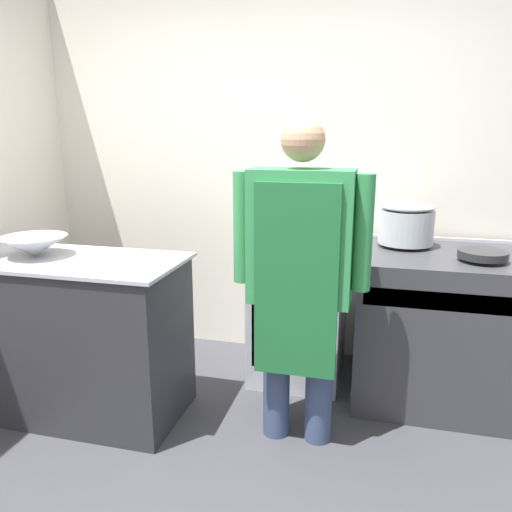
{
  "coord_description": "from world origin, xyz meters",
  "views": [
    {
      "loc": [
        0.77,
        -1.62,
        1.58
      ],
      "look_at": [
        0.11,
        0.99,
        0.91
      ],
      "focal_mm": 35.0,
      "sensor_mm": 36.0,
      "label": 1
    }
  ],
  "objects_px": {
    "mixing_bowl": "(34,246)",
    "fridge_unit": "(299,313)",
    "person_cook": "(300,266)",
    "saute_pan": "(483,254)",
    "stove": "(436,326)",
    "stock_pot": "(406,223)"
  },
  "relations": [
    {
      "from": "stove",
      "to": "person_cook",
      "type": "xyz_separation_m",
      "value": [
        -0.73,
        -0.64,
        0.49
      ]
    },
    {
      "from": "saute_pan",
      "to": "mixing_bowl",
      "type": "bearing_deg",
      "value": -167.03
    },
    {
      "from": "mixing_bowl",
      "to": "fridge_unit",
      "type": "bearing_deg",
      "value": 29.84
    },
    {
      "from": "stove",
      "to": "mixing_bowl",
      "type": "xyz_separation_m",
      "value": [
        -2.2,
        -0.69,
        0.52
      ]
    },
    {
      "from": "stove",
      "to": "person_cook",
      "type": "distance_m",
      "value": 1.09
    },
    {
      "from": "saute_pan",
      "to": "fridge_unit",
      "type": "bearing_deg",
      "value": 167.44
    },
    {
      "from": "stove",
      "to": "saute_pan",
      "type": "xyz_separation_m",
      "value": [
        0.19,
        -0.14,
        0.49
      ]
    },
    {
      "from": "person_cook",
      "to": "stock_pot",
      "type": "xyz_separation_m",
      "value": [
        0.52,
        0.78,
        0.1
      ]
    },
    {
      "from": "fridge_unit",
      "to": "mixing_bowl",
      "type": "bearing_deg",
      "value": -150.16
    },
    {
      "from": "fridge_unit",
      "to": "mixing_bowl",
      "type": "xyz_separation_m",
      "value": [
        -1.36,
        -0.78,
        0.55
      ]
    },
    {
      "from": "stove",
      "to": "saute_pan",
      "type": "bearing_deg",
      "value": -36.37
    },
    {
      "from": "person_cook",
      "to": "mixing_bowl",
      "type": "xyz_separation_m",
      "value": [
        -1.47,
        -0.05,
        0.02
      ]
    },
    {
      "from": "person_cook",
      "to": "saute_pan",
      "type": "bearing_deg",
      "value": 28.74
    },
    {
      "from": "stove",
      "to": "stock_pot",
      "type": "relative_size",
      "value": 2.84
    },
    {
      "from": "fridge_unit",
      "to": "mixing_bowl",
      "type": "distance_m",
      "value": 1.66
    },
    {
      "from": "fridge_unit",
      "to": "stove",
      "type": "bearing_deg",
      "value": -6.27
    },
    {
      "from": "fridge_unit",
      "to": "person_cook",
      "type": "relative_size",
      "value": 0.51
    },
    {
      "from": "stove",
      "to": "stock_pot",
      "type": "xyz_separation_m",
      "value": [
        -0.21,
        0.14,
        0.6
      ]
    },
    {
      "from": "fridge_unit",
      "to": "mixing_bowl",
      "type": "height_order",
      "value": "mixing_bowl"
    },
    {
      "from": "stock_pot",
      "to": "saute_pan",
      "type": "xyz_separation_m",
      "value": [
        0.39,
        -0.28,
        -0.11
      ]
    },
    {
      "from": "stove",
      "to": "saute_pan",
      "type": "height_order",
      "value": "saute_pan"
    },
    {
      "from": "person_cook",
      "to": "stock_pot",
      "type": "bearing_deg",
      "value": 56.16
    }
  ]
}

